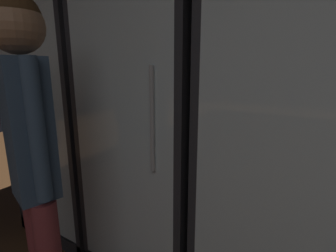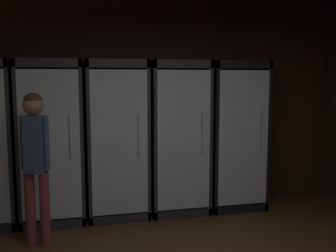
{
  "view_description": "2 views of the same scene",
  "coord_description": "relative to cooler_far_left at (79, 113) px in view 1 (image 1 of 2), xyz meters",
  "views": [
    {
      "loc": [
        -0.41,
        1.38,
        1.3
      ],
      "look_at": [
        -1.06,
        2.46,
        1.01
      ],
      "focal_mm": 26.57,
      "sensor_mm": 36.0,
      "label": 1
    },
    {
      "loc": [
        -0.96,
        -2.08,
        1.71
      ],
      "look_at": [
        0.05,
        2.24,
        1.16
      ],
      "focal_mm": 41.22,
      "sensor_mm": 36.0,
      "label": 2
    }
  ],
  "objects": [
    {
      "name": "shopper_far",
      "position": [
        0.65,
        -0.78,
        0.03
      ],
      "size": [
        0.29,
        0.21,
        1.57
      ],
      "color": "brown",
      "rests_on": "ground"
    },
    {
      "name": "cooler_far_left",
      "position": [
        0.0,
        0.0,
        0.0
      ],
      "size": [
        0.73,
        0.68,
        1.93
      ],
      "color": "#2B2B30",
      "rests_on": "ground"
    },
    {
      "name": "cooler_center",
      "position": [
        1.55,
        -0.0,
        -0.0
      ],
      "size": [
        0.73,
        0.68,
        1.93
      ],
      "color": "#2B2B30",
      "rests_on": "ground"
    },
    {
      "name": "cooler_left",
      "position": [
        0.77,
        0.0,
        0.0
      ],
      "size": [
        0.73,
        0.68,
        1.93
      ],
      "color": "#2B2B30",
      "rests_on": "ground"
    }
  ]
}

